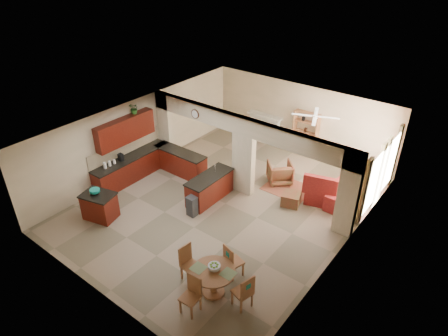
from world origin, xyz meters
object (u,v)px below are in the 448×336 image
Objects in this scene: kitchen_island at (100,206)px; armchair at (280,172)px; dining_table at (213,278)px; sofa at (357,187)px.

kitchen_island reaches higher than armchair.
kitchen_island is at bearing 13.48° from armchair.
armchair is (3.40, 5.33, -0.06)m from kitchen_island.
dining_table is 5.72m from armchair.
dining_table is at bearing -17.21° from kitchen_island.
sofa is (5.98, 6.07, -0.03)m from kitchen_island.
kitchen_island reaches higher than dining_table.
sofa is (1.18, 6.28, -0.08)m from dining_table.
armchair is (-1.40, 5.54, -0.11)m from dining_table.
armchair reaches higher than dining_table.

